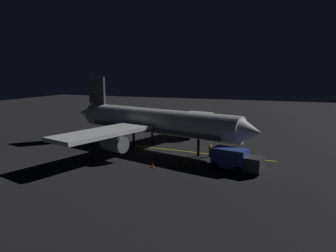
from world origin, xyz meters
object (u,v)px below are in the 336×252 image
object	(u,v)px
ground_crew_worker	(210,150)
baggage_truck	(235,160)
traffic_cone_near_left	(153,165)
traffic_cone_near_right	(184,161)
traffic_cone_under_wing	(199,165)
airliner	(152,122)
catering_truck	(189,129)

from	to	relation	value
ground_crew_worker	baggage_truck	bearing A→B (deg)	38.70
traffic_cone_near_left	traffic_cone_near_right	xyz separation A→B (m)	(-3.23, 2.87, 0.00)
ground_crew_worker	traffic_cone_under_wing	world-z (taller)	ground_crew_worker
baggage_truck	ground_crew_worker	distance (m)	6.51
airliner	catering_truck	xyz separation A→B (m)	(-10.43, 2.39, -2.64)
baggage_truck	catering_truck	xyz separation A→B (m)	(-17.43, -10.88, -0.01)
baggage_truck	traffic_cone_under_wing	bearing A→B (deg)	-92.11
traffic_cone_near_left	traffic_cone_under_wing	bearing A→B (deg)	113.97
airliner	traffic_cone_near_right	bearing A→B (deg)	49.71
baggage_truck	airliner	bearing A→B (deg)	-117.79
traffic_cone_under_wing	traffic_cone_near_left	bearing A→B (deg)	-66.03
ground_crew_worker	traffic_cone_under_wing	size ratio (longest dim) A/B	3.16
ground_crew_worker	traffic_cone_near_right	bearing A→B (deg)	-30.67
ground_crew_worker	traffic_cone_near_left	size ratio (longest dim) A/B	3.16
traffic_cone_near_right	traffic_cone_under_wing	size ratio (longest dim) A/B	1.00
baggage_truck	catering_truck	size ratio (longest dim) A/B	0.96
traffic_cone_near_left	traffic_cone_near_right	bearing A→B (deg)	138.33
catering_truck	traffic_cone_near_left	xyz separation A→B (m)	(19.50, 1.63, -1.04)
baggage_truck	ground_crew_worker	xyz separation A→B (m)	(-5.07, -4.06, -0.41)
baggage_truck	traffic_cone_near_right	bearing A→B (deg)	-100.26
airliner	traffic_cone_near_left	world-z (taller)	airliner
catering_truck	traffic_cone_near_left	bearing A→B (deg)	4.77
baggage_truck	catering_truck	world-z (taller)	baggage_truck
baggage_truck	traffic_cone_under_wing	xyz separation A→B (m)	(-0.16, -4.25, -1.05)
traffic_cone_near_left	traffic_cone_under_wing	xyz separation A→B (m)	(-2.23, 5.01, 0.00)
ground_crew_worker	catering_truck	bearing A→B (deg)	-151.11
traffic_cone_near_left	ground_crew_worker	bearing A→B (deg)	143.98
airliner	ground_crew_worker	size ratio (longest dim) A/B	18.84
ground_crew_worker	traffic_cone_near_right	world-z (taller)	ground_crew_worker
catering_truck	traffic_cone_under_wing	distance (m)	18.53
traffic_cone_near_right	traffic_cone_under_wing	world-z (taller)	same
airliner	ground_crew_worker	bearing A→B (deg)	78.19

